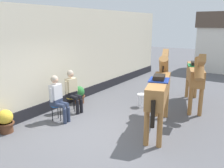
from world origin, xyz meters
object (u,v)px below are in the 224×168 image
Objects in this scene: seated_visitor_far at (72,89)px; saddled_horse_near at (159,88)px; flower_planter_far at (79,94)px; saddled_horse_far at (195,74)px; flower_planter_near at (6,121)px; spare_stool_white at (142,96)px; seated_visitor_near at (57,96)px.

saddled_horse_near reaches higher than seated_visitor_far.
saddled_horse_near is at bearing 7.18° from seated_visitor_far.
seated_visitor_far is at bearing -62.83° from flower_planter_far.
saddled_horse_near is 4.55× the size of flower_planter_far.
seated_visitor_far is 0.94m from flower_planter_far.
saddled_horse_near is 1.01× the size of saddled_horse_far.
seated_visitor_far is 2.17× the size of flower_planter_near.
seated_visitor_far is at bearing -135.73° from spare_stool_white.
saddled_horse_near is (2.70, 1.19, 0.38)m from seated_visitor_near.
seated_visitor_far is (-0.17, 0.83, 0.00)m from seated_visitor_near.
seated_visitor_near is 3.02× the size of spare_stool_white.
seated_visitor_far is 4.19m from saddled_horse_far.
flower_planter_near is at bearing -142.24° from saddled_horse_near.
flower_planter_near is 4.39m from spare_stool_white.
seated_visitor_near reaches higher than flower_planter_near.
seated_visitor_near is 1.54m from flower_planter_near.
saddled_horse_far is (0.35, 2.31, 0.00)m from saddled_horse_near.
seated_visitor_near is at bearing -78.53° from seated_visitor_far.
spare_stool_white is (-1.16, 1.30, -0.76)m from saddled_horse_near.
saddled_horse_near reaches higher than seated_visitor_near.
spare_stool_white is at bearing 23.84° from flower_planter_far.
flower_planter_far is 2.28m from spare_stool_white.
saddled_horse_far reaches higher than spare_stool_white.
flower_planter_near is 1.00× the size of flower_planter_far.
saddled_horse_near reaches higher than flower_planter_near.
saddled_horse_far reaches higher than seated_visitor_far.
saddled_horse_far is at bearing 81.51° from saddled_horse_near.
saddled_horse_near reaches higher than spare_stool_white.
seated_visitor_near is at bearing -121.66° from spare_stool_white.
flower_planter_far is (-3.59, -1.93, -0.82)m from saddled_horse_far.
flower_planter_far is at bearing -151.68° from saddled_horse_far.
saddled_horse_near is 4.55× the size of flower_planter_near.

